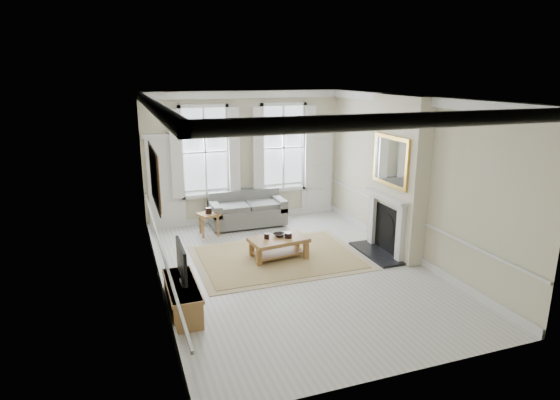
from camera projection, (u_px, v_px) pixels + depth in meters
name	position (u px, v px, depth m)	size (l,w,h in m)	color
floor	(294.00, 270.00, 9.38)	(7.20, 7.20, 0.00)	#B7B5AD
ceiling	(295.00, 97.00, 8.48)	(7.20, 7.20, 0.00)	white
back_wall	(245.00, 157.00, 12.21)	(5.20, 5.20, 0.00)	beige
left_wall	(155.00, 200.00, 8.09)	(7.20, 7.20, 0.00)	beige
right_wall	(410.00, 178.00, 9.77)	(7.20, 7.20, 0.00)	beige
window_left	(205.00, 152.00, 11.77)	(1.26, 0.20, 2.20)	#B2BCC6
window_right	(283.00, 148.00, 12.45)	(1.26, 0.20, 2.20)	#B2BCC6
door_left	(166.00, 184.00, 11.65)	(0.90, 0.08, 2.30)	silver
door_right	(317.00, 173.00, 12.97)	(0.90, 0.08, 2.30)	silver
painting	(154.00, 176.00, 8.29)	(0.05, 1.66, 1.06)	#B86A1F
chimney_breast	(398.00, 177.00, 9.89)	(0.35, 1.70, 3.38)	beige
hearth	(376.00, 253.00, 10.20)	(0.55, 1.50, 0.05)	black
fireplace	(386.00, 221.00, 10.07)	(0.21, 1.45, 1.33)	silver
mirror	(390.00, 161.00, 9.73)	(0.06, 1.26, 1.06)	gold
sofa	(247.00, 212.00, 12.08)	(1.89, 0.92, 0.87)	slate
side_table	(209.00, 218.00, 11.33)	(0.58, 0.58, 0.54)	brown
rug	(279.00, 257.00, 10.00)	(3.50, 2.60, 0.02)	tan
coffee_table	(279.00, 242.00, 9.90)	(1.28, 0.85, 0.45)	brown
ceramic_pot_a	(267.00, 236.00, 9.83)	(0.11, 0.11, 0.11)	black
ceramic_pot_b	(288.00, 235.00, 9.88)	(0.16, 0.16, 0.11)	black
bowl	(279.00, 235.00, 9.98)	(0.26, 0.26, 0.06)	black
tv_stand	(182.00, 298.00, 7.69)	(0.45, 1.41, 0.50)	brown
tv	(182.00, 261.00, 7.52)	(0.08, 0.90, 0.68)	black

